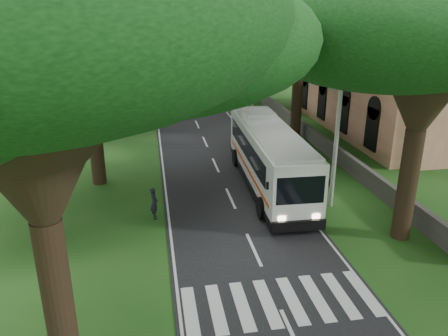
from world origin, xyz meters
TOP-DOWN VIEW (x-y plane):
  - ground at (0.00, 0.00)m, footprint 140.00×140.00m
  - road at (0.00, 25.00)m, footprint 8.00×120.00m
  - crosswalk at (0.00, -2.00)m, footprint 8.00×3.00m
  - property_wall at (9.00, 24.00)m, footprint 0.35×50.00m
  - church at (17.86, 21.55)m, footprint 14.00×24.00m
  - pole_near at (5.50, 6.00)m, footprint 1.60×0.24m
  - pole_mid at (5.50, 26.00)m, footprint 1.60×0.24m
  - pole_far at (5.50, 46.00)m, footprint 1.60×0.24m
  - tree_l_near at (-7.50, -4.00)m, footprint 13.26×13.26m
  - tree_l_mida at (-8.00, 12.00)m, footprint 14.61×14.61m
  - tree_r_mida at (8.00, 20.00)m, footprint 15.36×15.36m
  - coach_bus at (2.70, 9.59)m, footprint 3.42×13.28m
  - distant_car_a at (-3.00, 36.18)m, footprint 2.20×4.22m
  - distant_car_b at (-1.64, 50.57)m, footprint 2.36×3.87m
  - distant_car_c at (2.95, 64.55)m, footprint 2.10×4.73m
  - pedestrian at (-4.54, 6.17)m, footprint 0.46×0.67m

SIDE VIEW (x-z plane):
  - ground at x=0.00m, z-range 0.00..0.00m
  - crosswalk at x=0.00m, z-range -0.01..0.01m
  - road at x=0.00m, z-range -0.01..0.03m
  - property_wall at x=9.00m, z-range 0.00..1.20m
  - distant_car_b at x=-1.64m, z-range 0.03..1.23m
  - distant_car_c at x=2.95m, z-range 0.03..1.38m
  - distant_car_a at x=-3.00m, z-range 0.03..1.40m
  - pedestrian at x=-4.54m, z-range 0.00..1.76m
  - coach_bus at x=2.70m, z-range 0.15..4.04m
  - pole_near at x=5.50m, z-range 0.18..8.18m
  - pole_mid at x=5.50m, z-range 0.18..8.18m
  - pole_far at x=5.50m, z-range 0.18..8.18m
  - church at x=17.86m, z-range -0.89..10.71m
  - tree_l_near at x=-7.50m, z-range 3.72..17.06m
  - tree_l_mida at x=-8.00m, z-range 3.84..17.93m
  - tree_r_mida at x=8.00m, z-range 3.79..18.05m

